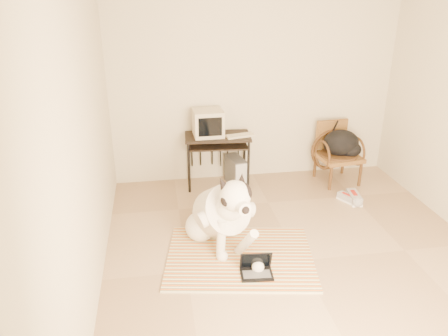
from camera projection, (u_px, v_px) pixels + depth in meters
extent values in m
plane|color=#A18463|center=(300.00, 261.00, 4.52)|extent=(4.50, 4.50, 0.00)
plane|color=beige|center=(255.00, 85.00, 6.04)|extent=(4.50, 0.00, 4.50)
plane|color=beige|center=(84.00, 150.00, 3.70)|extent=(0.00, 4.50, 4.50)
cube|color=orange|center=(241.00, 285.00, 4.14)|extent=(1.53, 0.48, 0.02)
cube|color=#30692A|center=(241.00, 270.00, 4.35)|extent=(1.53, 0.48, 0.02)
cube|color=#76418B|center=(240.00, 257.00, 4.57)|extent=(1.53, 0.48, 0.02)
cube|color=gold|center=(239.00, 245.00, 4.78)|extent=(1.53, 0.48, 0.02)
cube|color=beige|center=(239.00, 234.00, 4.99)|extent=(1.53, 0.48, 0.02)
sphere|color=white|center=(200.00, 227.00, 4.83)|extent=(0.34, 0.34, 0.34)
sphere|color=white|center=(227.00, 220.00, 4.95)|extent=(0.34, 0.34, 0.34)
ellipsoid|color=white|center=(214.00, 222.00, 4.87)|extent=(0.41, 0.38, 0.34)
ellipsoid|color=white|center=(222.00, 212.00, 4.61)|extent=(0.60, 0.85, 0.73)
cylinder|color=silver|center=(221.00, 211.00, 4.62)|extent=(0.65, 0.76, 0.66)
sphere|color=white|center=(230.00, 207.00, 4.37)|extent=(0.28, 0.28, 0.28)
sphere|color=white|center=(235.00, 196.00, 4.21)|extent=(0.31, 0.31, 0.31)
ellipsoid|color=black|center=(240.00, 193.00, 4.22)|extent=(0.24, 0.27, 0.23)
cylinder|color=white|center=(241.00, 206.00, 4.12)|extent=(0.17, 0.19, 0.13)
sphere|color=black|center=(246.00, 210.00, 4.04)|extent=(0.08, 0.08, 0.08)
cone|color=black|center=(223.00, 184.00, 4.18)|extent=(0.16, 0.17, 0.19)
cone|color=black|center=(242.00, 180.00, 4.26)|extent=(0.16, 0.18, 0.19)
torus|color=silver|center=(231.00, 203.00, 4.33)|extent=(0.30, 0.21, 0.25)
cylinder|color=white|center=(221.00, 239.00, 4.45)|extent=(0.12, 0.16, 0.46)
cylinder|color=white|center=(246.00, 243.00, 4.43)|extent=(0.20, 0.43, 0.47)
sphere|color=white|center=(222.00, 256.00, 4.50)|extent=(0.12, 0.12, 0.12)
sphere|color=white|center=(258.00, 267.00, 4.32)|extent=(0.12, 0.12, 0.12)
cone|color=black|center=(203.00, 221.00, 5.17)|extent=(0.33, 0.43, 0.12)
cube|color=black|center=(257.00, 274.00, 4.26)|extent=(0.33, 0.25, 0.02)
cube|color=#4E4E51|center=(257.00, 274.00, 4.25)|extent=(0.28, 0.15, 0.00)
cube|color=black|center=(256.00, 260.00, 4.29)|extent=(0.32, 0.10, 0.21)
cube|color=black|center=(256.00, 261.00, 4.28)|extent=(0.28, 0.09, 0.18)
cube|color=black|center=(218.00, 137.00, 5.95)|extent=(0.92, 0.56, 0.03)
cube|color=black|center=(218.00, 146.00, 5.95)|extent=(0.81, 0.45, 0.02)
cylinder|color=black|center=(189.00, 168.00, 5.87)|extent=(0.04, 0.04, 0.71)
cylinder|color=black|center=(189.00, 157.00, 6.25)|extent=(0.04, 0.04, 0.71)
cylinder|color=black|center=(248.00, 166.00, 5.93)|extent=(0.04, 0.04, 0.71)
cylinder|color=black|center=(244.00, 155.00, 6.31)|extent=(0.04, 0.04, 0.71)
cube|color=#C1B597|center=(208.00, 123.00, 5.88)|extent=(0.41, 0.39, 0.35)
cube|color=black|center=(210.00, 127.00, 5.71)|extent=(0.31, 0.02, 0.25)
cube|color=#C1B597|center=(240.00, 136.00, 5.90)|extent=(0.41, 0.22, 0.03)
cube|color=#4E4E51|center=(236.00, 171.00, 6.15)|extent=(0.26, 0.45, 0.41)
cube|color=silver|center=(242.00, 177.00, 5.97)|extent=(0.17, 0.05, 0.39)
cube|color=brown|center=(338.00, 157.00, 6.19)|extent=(0.62, 0.60, 0.06)
cylinder|color=#331E0E|center=(339.00, 154.00, 6.18)|extent=(0.52, 0.52, 0.04)
cube|color=brown|center=(331.00, 134.00, 6.31)|extent=(0.48, 0.10, 0.42)
cylinder|color=#331E0E|center=(331.00, 178.00, 6.01)|extent=(0.04, 0.04, 0.35)
cylinder|color=#331E0E|center=(315.00, 166.00, 6.42)|extent=(0.04, 0.04, 0.35)
cylinder|color=#331E0E|center=(360.00, 174.00, 6.13)|extent=(0.04, 0.04, 0.35)
cylinder|color=#331E0E|center=(343.00, 163.00, 6.53)|extent=(0.04, 0.04, 0.35)
ellipsoid|color=black|center=(341.00, 143.00, 6.14)|extent=(0.51, 0.42, 0.37)
ellipsoid|color=black|center=(350.00, 149.00, 6.12)|extent=(0.32, 0.26, 0.22)
cube|color=white|center=(347.00, 200.00, 5.75)|extent=(0.23, 0.30, 0.03)
cube|color=gray|center=(347.00, 198.00, 5.73)|extent=(0.22, 0.29, 0.09)
cube|color=#A41E15|center=(348.00, 195.00, 5.72)|extent=(0.10, 0.14, 0.02)
cube|color=white|center=(354.00, 200.00, 5.74)|extent=(0.18, 0.35, 0.03)
cube|color=gray|center=(354.00, 197.00, 5.72)|extent=(0.17, 0.34, 0.11)
cube|color=#A41E15|center=(354.00, 194.00, 5.71)|extent=(0.08, 0.17, 0.02)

